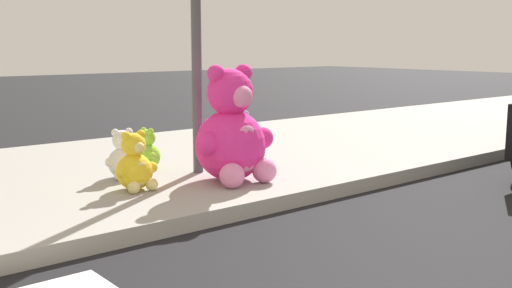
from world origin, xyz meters
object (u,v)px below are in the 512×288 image
object	(u,v)px
plush_yellow	(135,166)
plush_lime	(146,153)
plush_pink_large	(232,135)
plush_lavender	(241,138)
sign_pole	(196,17)
plush_white	(123,158)

from	to	relation	value
plush_yellow	plush_lime	world-z (taller)	plush_yellow
plush_pink_large	plush_lime	size ratio (longest dim) A/B	2.54
plush_pink_large	plush_lavender	xyz separation A→B (m)	(0.94, 1.06, -0.25)
plush_yellow	plush_lime	bearing A→B (deg)	54.51
sign_pole	plush_lavender	bearing A→B (deg)	26.00
plush_lime	plush_white	xyz separation A→B (m)	(-0.42, -0.25, 0.02)
sign_pole	plush_lime	xyz separation A→B (m)	(-0.36, 0.51, -1.51)
plush_pink_large	plush_lime	world-z (taller)	plush_pink_large
sign_pole	plush_white	bearing A→B (deg)	161.43
sign_pole	plush_yellow	bearing A→B (deg)	-162.18
plush_lime	plush_lavender	xyz separation A→B (m)	(1.34, -0.03, 0.04)
sign_pole	plush_yellow	xyz separation A→B (m)	(-0.94, -0.30, -1.47)
plush_pink_large	plush_lime	xyz separation A→B (m)	(-0.40, 1.09, -0.29)
plush_lavender	plush_white	bearing A→B (deg)	-173.05
plush_lavender	plush_yellow	bearing A→B (deg)	-157.90
plush_pink_large	plush_white	world-z (taller)	plush_pink_large
sign_pole	plush_pink_large	world-z (taller)	sign_pole
plush_white	plush_lavender	bearing A→B (deg)	6.95
plush_lime	plush_lavender	size ratio (longest dim) A/B	0.82
sign_pole	plush_white	size ratio (longest dim) A/B	6.03
plush_pink_large	plush_yellow	world-z (taller)	plush_pink_large
plush_yellow	plush_white	distance (m)	0.59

